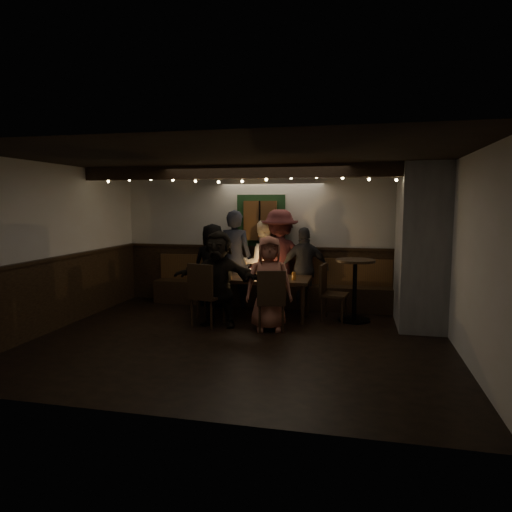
% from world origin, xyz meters
% --- Properties ---
extents(room, '(6.02, 5.01, 2.62)m').
position_xyz_m(room, '(1.07, 1.42, 1.07)').
color(room, black).
rests_on(room, ground).
extents(dining_table, '(1.97, 0.84, 0.85)m').
position_xyz_m(dining_table, '(-0.11, 1.40, 0.64)').
color(dining_table, black).
rests_on(dining_table, ground).
extents(chair_near_left, '(0.57, 0.57, 1.03)m').
position_xyz_m(chair_near_left, '(-0.73, 0.57, 0.58)').
color(chair_near_left, black).
rests_on(chair_near_left, ground).
extents(chair_near_right, '(0.53, 0.53, 0.97)m').
position_xyz_m(chair_near_right, '(0.37, 0.52, 0.54)').
color(chair_near_right, black).
rests_on(chair_near_right, ground).
extents(chair_end, '(0.49, 0.49, 0.95)m').
position_xyz_m(chair_end, '(1.19, 1.47, 0.54)').
color(chair_end, black).
rests_on(chair_end, ground).
extents(high_top, '(0.66, 0.66, 1.05)m').
position_xyz_m(high_top, '(1.62, 1.49, 0.66)').
color(high_top, black).
rests_on(high_top, ground).
extents(person_a, '(0.78, 0.51, 1.59)m').
position_xyz_m(person_a, '(-1.08, 2.08, 0.80)').
color(person_a, black).
rests_on(person_a, ground).
extents(person_b, '(0.70, 0.48, 1.86)m').
position_xyz_m(person_b, '(-0.63, 2.05, 0.93)').
color(person_b, black).
rests_on(person_b, ground).
extents(person_c, '(0.97, 0.87, 1.66)m').
position_xyz_m(person_c, '(-0.11, 2.18, 0.83)').
color(person_c, beige).
rests_on(person_c, ground).
extents(person_d, '(1.37, 1.04, 1.87)m').
position_xyz_m(person_d, '(0.22, 2.17, 0.93)').
color(person_d, '#3A1719').
rests_on(person_d, ground).
extents(person_e, '(0.98, 0.62, 1.55)m').
position_xyz_m(person_e, '(0.70, 2.11, 0.77)').
color(person_e, '#2A2A2F').
rests_on(person_e, ground).
extents(person_f, '(1.46, 0.55, 1.55)m').
position_xyz_m(person_f, '(-0.52, 0.68, 0.78)').
color(person_f, black).
rests_on(person_f, ground).
extents(person_g, '(0.82, 0.64, 1.48)m').
position_xyz_m(person_g, '(0.32, 0.62, 0.74)').
color(person_g, '#A5604C').
rests_on(person_g, ground).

